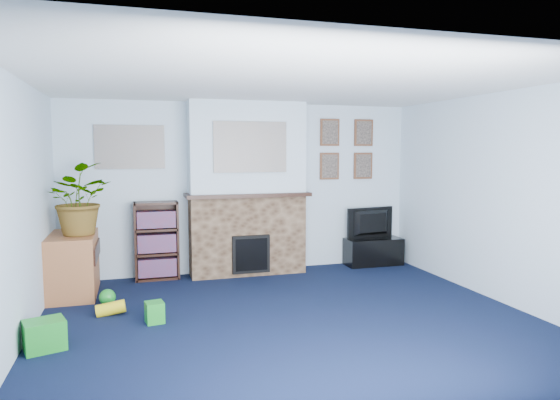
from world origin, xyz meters
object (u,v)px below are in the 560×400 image
object	(u,v)px
tv_stand	(373,250)
sideboard	(73,266)
television	(373,223)
bookshelf	(157,242)

from	to	relation	value
tv_stand	sideboard	distance (m)	4.21
television	bookshelf	distance (m)	3.19
television	bookshelf	xyz separation A→B (m)	(-3.19, 0.06, -0.14)
television	sideboard	bearing A→B (deg)	-3.39
television	tv_stand	bearing A→B (deg)	80.82
television	sideboard	xyz separation A→B (m)	(-4.19, -0.43, -0.29)
sideboard	bookshelf	bearing A→B (deg)	25.73
tv_stand	television	bearing A→B (deg)	90.00
television	sideboard	distance (m)	4.22
tv_stand	sideboard	bearing A→B (deg)	-174.48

